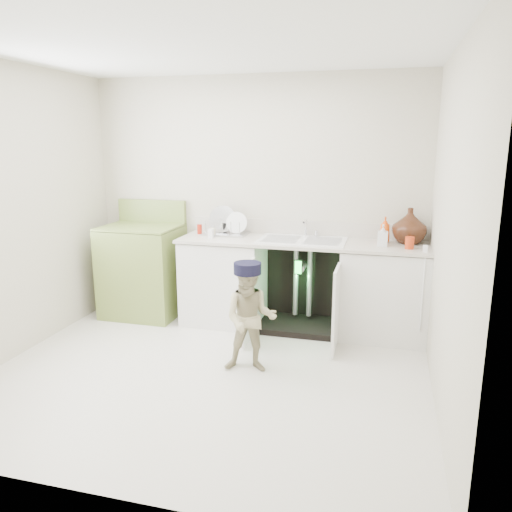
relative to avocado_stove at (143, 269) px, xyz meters
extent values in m
plane|color=beige|center=(1.17, -1.18, -0.50)|extent=(3.50, 3.50, 0.00)
cube|color=beige|center=(1.17, 0.32, 0.75)|extent=(3.50, 2.50, 0.02)
cube|color=beige|center=(1.17, -2.68, 0.75)|extent=(3.50, 2.50, 0.02)
cube|color=beige|center=(-0.58, -1.18, 0.75)|extent=(2.50, 3.00, 0.02)
cube|color=beige|center=(2.92, -1.18, 0.75)|extent=(2.50, 3.00, 0.02)
plane|color=white|center=(1.17, -1.18, 2.00)|extent=(3.50, 3.50, 0.00)
cube|color=white|center=(0.92, 0.02, -0.07)|extent=(0.80, 0.60, 0.86)
cube|color=white|center=(2.52, 0.02, -0.07)|extent=(0.80, 0.60, 0.86)
cube|color=black|center=(1.72, 0.29, -0.07)|extent=(0.80, 0.06, 0.86)
cube|color=black|center=(1.72, 0.02, -0.47)|extent=(0.80, 0.60, 0.06)
cylinder|color=gray|center=(1.65, 0.12, -0.05)|extent=(0.05, 0.05, 0.70)
cylinder|color=gray|center=(1.79, 0.12, -0.05)|extent=(0.05, 0.05, 0.70)
cylinder|color=gray|center=(1.72, 0.07, 0.12)|extent=(0.07, 0.18, 0.07)
cube|color=white|center=(1.32, -0.48, -0.10)|extent=(0.03, 0.40, 0.76)
cube|color=white|center=(2.12, -0.48, -0.10)|extent=(0.02, 0.40, 0.76)
cube|color=beige|center=(1.72, 0.02, 0.38)|extent=(2.44, 0.64, 0.03)
cube|color=beige|center=(1.72, 0.31, 0.47)|extent=(2.44, 0.02, 0.15)
cube|color=white|center=(1.72, 0.02, 0.39)|extent=(0.85, 0.55, 0.02)
cube|color=gray|center=(1.51, 0.02, 0.40)|extent=(0.34, 0.40, 0.01)
cube|color=gray|center=(1.92, 0.02, 0.40)|extent=(0.34, 0.40, 0.01)
cylinder|color=silver|center=(1.72, 0.24, 0.49)|extent=(0.03, 0.03, 0.17)
cylinder|color=silver|center=(1.72, 0.18, 0.56)|extent=(0.02, 0.14, 0.02)
cylinder|color=silver|center=(1.83, 0.24, 0.44)|extent=(0.04, 0.04, 0.06)
cylinder|color=white|center=(2.85, -0.29, 0.05)|extent=(0.01, 0.01, 0.70)
cube|color=white|center=(2.85, -0.20, 0.43)|extent=(0.04, 0.02, 0.06)
cube|color=silver|center=(0.90, 0.14, 0.41)|extent=(0.45, 0.30, 0.02)
cylinder|color=silver|center=(0.86, 0.16, 0.49)|extent=(0.28, 0.10, 0.27)
cylinder|color=white|center=(1.02, 0.14, 0.48)|extent=(0.22, 0.06, 0.22)
cylinder|color=silver|center=(0.71, 0.04, 0.48)|extent=(0.01, 0.01, 0.13)
cylinder|color=silver|center=(0.80, 0.04, 0.48)|extent=(0.01, 0.01, 0.13)
cylinder|color=silver|center=(0.90, 0.04, 0.48)|extent=(0.01, 0.01, 0.13)
cylinder|color=silver|center=(0.99, 0.04, 0.48)|extent=(0.01, 0.01, 0.13)
cylinder|color=silver|center=(1.08, 0.04, 0.48)|extent=(0.01, 0.01, 0.13)
imported|color=#461D14|center=(2.72, 0.16, 0.57)|extent=(0.32, 0.32, 0.34)
imported|color=#E44B0C|center=(2.49, 0.12, 0.52)|extent=(0.10, 0.10, 0.25)
imported|color=silver|center=(2.48, -0.04, 0.50)|extent=(0.09, 0.09, 0.20)
cylinder|color=#BC3210|center=(2.72, -0.10, 0.45)|extent=(0.08, 0.08, 0.11)
cylinder|color=#A91F0E|center=(0.62, 0.10, 0.45)|extent=(0.05, 0.05, 0.10)
cylinder|color=beige|center=(0.80, 0.02, 0.44)|extent=(0.06, 0.06, 0.08)
cylinder|color=black|center=(0.88, 0.14, 0.46)|extent=(0.04, 0.04, 0.12)
cube|color=silver|center=(0.81, -0.08, 0.44)|extent=(0.05, 0.05, 0.09)
cube|color=olive|center=(0.00, -0.01, -0.03)|extent=(0.78, 0.65, 0.95)
cube|color=olive|center=(0.00, -0.01, 0.46)|extent=(0.78, 0.65, 0.02)
cube|color=olive|center=(0.00, 0.28, 0.59)|extent=(0.78, 0.06, 0.25)
cylinder|color=black|center=(-0.20, -0.17, 0.46)|extent=(0.18, 0.18, 0.02)
cylinder|color=silver|center=(-0.20, -0.17, 0.47)|extent=(0.21, 0.21, 0.01)
cylinder|color=black|center=(-0.20, 0.15, 0.46)|extent=(0.18, 0.18, 0.02)
cylinder|color=silver|center=(-0.20, 0.15, 0.47)|extent=(0.21, 0.21, 0.01)
cylinder|color=black|center=(0.20, -0.17, 0.46)|extent=(0.18, 0.18, 0.02)
cylinder|color=silver|center=(0.20, -0.17, 0.47)|extent=(0.21, 0.21, 0.01)
cylinder|color=black|center=(0.20, 0.15, 0.46)|extent=(0.18, 0.18, 0.02)
cylinder|color=silver|center=(0.20, 0.15, 0.47)|extent=(0.21, 0.21, 0.01)
imported|color=tan|center=(1.49, -1.03, -0.05)|extent=(0.48, 0.41, 0.90)
cylinder|color=black|center=(1.49, -1.03, 0.36)|extent=(0.25, 0.25, 0.09)
cube|color=black|center=(1.47, -0.93, 0.33)|extent=(0.18, 0.12, 0.01)
cube|color=black|center=(1.75, -0.32, 0.22)|extent=(0.07, 0.01, 0.14)
cube|color=#26F23F|center=(1.75, -0.33, 0.22)|extent=(0.06, 0.00, 0.12)
camera|label=1|loc=(2.51, -4.70, 1.36)|focal=35.00mm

